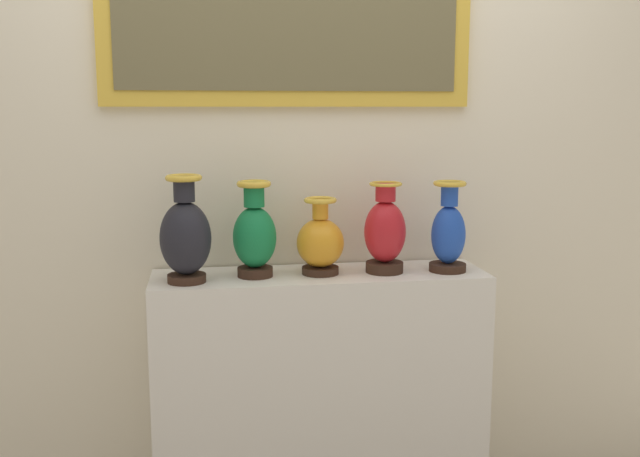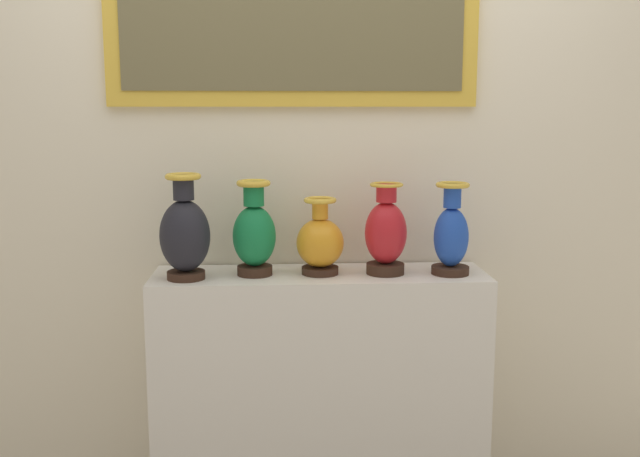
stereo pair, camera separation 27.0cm
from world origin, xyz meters
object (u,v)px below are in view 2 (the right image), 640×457
at_px(vase_onyx, 185,234).
at_px(vase_emerald, 254,234).
at_px(vase_amber, 320,242).
at_px(vase_crimson, 386,234).
at_px(vase_sapphire, 451,235).

distance_m(vase_onyx, vase_emerald, 0.26).
bearing_deg(vase_onyx, vase_amber, 6.04).
relative_size(vase_onyx, vase_crimson, 1.12).
bearing_deg(vase_emerald, vase_onyx, -168.55).
distance_m(vase_onyx, vase_amber, 0.50).
distance_m(vase_crimson, vase_sapphire, 0.25).
relative_size(vase_amber, vase_sapphire, 0.84).
bearing_deg(vase_onyx, vase_crimson, 3.25).
height_order(vase_onyx, vase_sapphire, vase_onyx).
height_order(vase_onyx, vase_crimson, vase_onyx).
bearing_deg(vase_crimson, vase_onyx, -176.75).
distance_m(vase_amber, vase_sapphire, 0.49).
bearing_deg(vase_crimson, vase_emerald, 179.01).
distance_m(vase_onyx, vase_crimson, 0.74).
bearing_deg(vase_sapphire, vase_emerald, 177.91).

